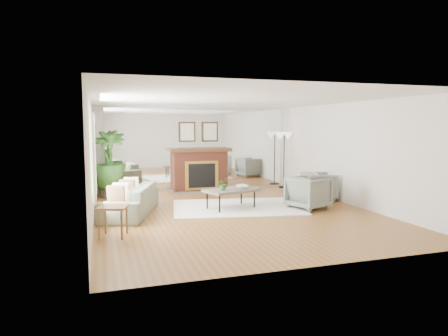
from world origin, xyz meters
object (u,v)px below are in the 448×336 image
object	(u,v)px
fireplace	(200,169)
floor_lamp	(284,140)
armchair_back	(319,186)
armchair_front	(308,193)
potted_ficus	(109,162)
coffee_table	(231,191)
sofa	(130,200)
side_table	(113,211)

from	to	relation	value
fireplace	floor_lamp	bearing A→B (deg)	-3.43
armchair_back	armchair_front	bearing A→B (deg)	149.05
potted_ficus	floor_lamp	bearing A→B (deg)	1.26
coffee_table	armchair_front	size ratio (longest dim) A/B	1.63
coffee_table	floor_lamp	size ratio (longest dim) A/B	0.78
armchair_back	fireplace	bearing A→B (deg)	59.22
coffee_table	sofa	bearing A→B (deg)	176.00
armchair_front	sofa	bearing A→B (deg)	61.46
armchair_front	floor_lamp	bearing A→B (deg)	-35.53
coffee_table	armchair_back	xyz separation A→B (m)	(2.57, 0.43, -0.08)
coffee_table	floor_lamp	xyz separation A→B (m)	(2.62, 2.65, 1.04)
armchair_back	floor_lamp	size ratio (longest dim) A/B	0.46
armchair_front	side_table	size ratio (longest dim) A/B	1.40
side_table	fireplace	bearing A→B (deg)	58.80
side_table	armchair_front	bearing A→B (deg)	14.07
floor_lamp	potted_ficus	bearing A→B (deg)	-178.74
armchair_back	sofa	bearing A→B (deg)	104.90
fireplace	coffee_table	xyz separation A→B (m)	(0.03, -2.81, -0.22)
side_table	potted_ficus	size ratio (longest dim) A/B	0.33
potted_ficus	armchair_back	bearing A→B (deg)	-22.01
fireplace	armchair_back	world-z (taller)	fireplace
side_table	potted_ficus	xyz separation A→B (m)	(0.05, 4.10, 0.51)
coffee_table	armchair_back	bearing A→B (deg)	9.58
sofa	potted_ficus	distance (m)	2.49
side_table	floor_lamp	distance (m)	6.85
fireplace	side_table	size ratio (longest dim) A/B	3.45
armchair_back	side_table	distance (m)	5.62
coffee_table	side_table	world-z (taller)	side_table
fireplace	coffee_table	size ratio (longest dim) A/B	1.52
fireplace	side_table	bearing A→B (deg)	-121.20
sofa	side_table	xyz separation A→B (m)	(-0.41, -1.72, 0.14)
armchair_back	floor_lamp	world-z (taller)	floor_lamp
sofa	side_table	size ratio (longest dim) A/B	3.69
armchair_front	armchair_back	bearing A→B (deg)	-62.45
coffee_table	armchair_front	xyz separation A→B (m)	(1.75, -0.46, -0.06)
coffee_table	floor_lamp	distance (m)	3.87
fireplace	side_table	world-z (taller)	fireplace
floor_lamp	armchair_back	bearing A→B (deg)	-91.41
armchair_front	coffee_table	bearing A→B (deg)	55.57
sofa	armchair_front	size ratio (longest dim) A/B	2.64
armchair_back	side_table	size ratio (longest dim) A/B	1.33
side_table	floor_lamp	world-z (taller)	floor_lamp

